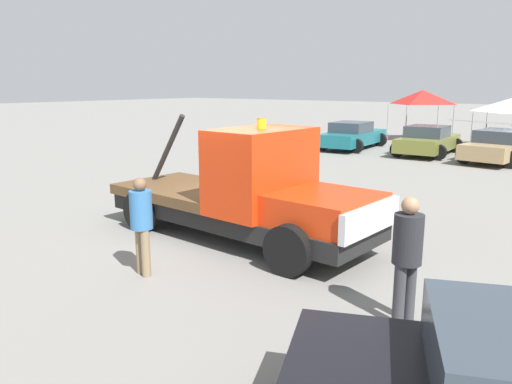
{
  "coord_description": "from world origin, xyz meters",
  "views": [
    {
      "loc": [
        6.44,
        -7.7,
        3.15
      ],
      "look_at": [
        0.5,
        0.0,
        1.05
      ],
      "focal_mm": 35.0,
      "sensor_mm": 36.0,
      "label": 1
    }
  ],
  "objects_px": {
    "tow_truck": "(251,195)",
    "canopy_tent_white": "(512,105)",
    "person_near_truck": "(407,252)",
    "parked_car_olive": "(428,141)",
    "parked_car_teal": "(352,136)",
    "canopy_tent_red": "(423,97)",
    "parked_car_tan": "(501,146)",
    "person_at_hood": "(141,220)"
  },
  "relations": [
    {
      "from": "person_near_truck",
      "to": "canopy_tent_white",
      "type": "bearing_deg",
      "value": 116.29
    },
    {
      "from": "person_near_truck",
      "to": "person_at_hood",
      "type": "relative_size",
      "value": 1.04
    },
    {
      "from": "parked_car_olive",
      "to": "canopy_tent_white",
      "type": "bearing_deg",
      "value": -27.18
    },
    {
      "from": "person_at_hood",
      "to": "parked_car_teal",
      "type": "height_order",
      "value": "person_at_hood"
    },
    {
      "from": "canopy_tent_white",
      "to": "parked_car_teal",
      "type": "bearing_deg",
      "value": -139.89
    },
    {
      "from": "tow_truck",
      "to": "parked_car_olive",
      "type": "relative_size",
      "value": 1.4
    },
    {
      "from": "parked_car_olive",
      "to": "canopy_tent_white",
      "type": "relative_size",
      "value": 1.5
    },
    {
      "from": "tow_truck",
      "to": "canopy_tent_red",
      "type": "relative_size",
      "value": 2.15
    },
    {
      "from": "parked_car_teal",
      "to": "canopy_tent_red",
      "type": "xyz_separation_m",
      "value": [
        1.33,
        5.9,
        1.79
      ]
    },
    {
      "from": "parked_car_olive",
      "to": "canopy_tent_white",
      "type": "height_order",
      "value": "canopy_tent_white"
    },
    {
      "from": "parked_car_teal",
      "to": "parked_car_olive",
      "type": "relative_size",
      "value": 1.11
    },
    {
      "from": "parked_car_tan",
      "to": "canopy_tent_white",
      "type": "height_order",
      "value": "canopy_tent_white"
    },
    {
      "from": "person_near_truck",
      "to": "parked_car_tan",
      "type": "distance_m",
      "value": 16.53
    },
    {
      "from": "person_near_truck",
      "to": "canopy_tent_red",
      "type": "height_order",
      "value": "canopy_tent_red"
    },
    {
      "from": "person_at_hood",
      "to": "parked_car_teal",
      "type": "distance_m",
      "value": 18.26
    },
    {
      "from": "person_near_truck",
      "to": "parked_car_tan",
      "type": "xyz_separation_m",
      "value": [
        -2.28,
        16.37,
        -0.36
      ]
    },
    {
      "from": "tow_truck",
      "to": "canopy_tent_white",
      "type": "relative_size",
      "value": 2.11
    },
    {
      "from": "tow_truck",
      "to": "canopy_tent_white",
      "type": "bearing_deg",
      "value": 90.74
    },
    {
      "from": "person_near_truck",
      "to": "parked_car_teal",
      "type": "height_order",
      "value": "person_near_truck"
    },
    {
      "from": "parked_car_olive",
      "to": "parked_car_tan",
      "type": "xyz_separation_m",
      "value": [
        3.12,
        -0.16,
        0.0
      ]
    },
    {
      "from": "person_at_hood",
      "to": "canopy_tent_red",
      "type": "distance_m",
      "value": 23.78
    },
    {
      "from": "parked_car_tan",
      "to": "canopy_tent_white",
      "type": "distance_m",
      "value": 5.61
    },
    {
      "from": "canopy_tent_red",
      "to": "canopy_tent_white",
      "type": "height_order",
      "value": "canopy_tent_red"
    },
    {
      "from": "person_at_hood",
      "to": "canopy_tent_white",
      "type": "bearing_deg",
      "value": 12.12
    },
    {
      "from": "person_near_truck",
      "to": "canopy_tent_red",
      "type": "distance_m",
      "value": 23.83
    },
    {
      "from": "parked_car_tan",
      "to": "canopy_tent_red",
      "type": "relative_size",
      "value": 1.74
    },
    {
      "from": "tow_truck",
      "to": "parked_car_tan",
      "type": "xyz_separation_m",
      "value": [
        1.54,
        14.83,
        -0.33
      ]
    },
    {
      "from": "parked_car_teal",
      "to": "canopy_tent_white",
      "type": "bearing_deg",
      "value": -54.31
    },
    {
      "from": "canopy_tent_red",
      "to": "canopy_tent_white",
      "type": "distance_m",
      "value": 4.87
    },
    {
      "from": "canopy_tent_white",
      "to": "parked_car_olive",
      "type": "bearing_deg",
      "value": -114.23
    },
    {
      "from": "canopy_tent_red",
      "to": "canopy_tent_white",
      "type": "bearing_deg",
      "value": -8.63
    },
    {
      "from": "person_near_truck",
      "to": "parked_car_olive",
      "type": "distance_m",
      "value": 17.39
    },
    {
      "from": "canopy_tent_red",
      "to": "canopy_tent_white",
      "type": "relative_size",
      "value": 0.98
    },
    {
      "from": "parked_car_tan",
      "to": "parked_car_olive",
      "type": "bearing_deg",
      "value": 93.75
    },
    {
      "from": "tow_truck",
      "to": "parked_car_tan",
      "type": "distance_m",
      "value": 14.91
    },
    {
      "from": "person_at_hood",
      "to": "canopy_tent_white",
      "type": "distance_m",
      "value": 22.77
    },
    {
      "from": "tow_truck",
      "to": "canopy_tent_red",
      "type": "bearing_deg",
      "value": 103.84
    },
    {
      "from": "canopy_tent_red",
      "to": "person_at_hood",
      "type": "bearing_deg",
      "value": -80.97
    },
    {
      "from": "parked_car_tan",
      "to": "canopy_tent_red",
      "type": "xyz_separation_m",
      "value": [
        -5.58,
        6.08,
        1.79
      ]
    },
    {
      "from": "person_near_truck",
      "to": "person_at_hood",
      "type": "bearing_deg",
      "value": -148.24
    },
    {
      "from": "tow_truck",
      "to": "person_near_truck",
      "type": "bearing_deg",
      "value": -19.02
    },
    {
      "from": "person_near_truck",
      "to": "parked_car_olive",
      "type": "xyz_separation_m",
      "value": [
        -5.4,
        16.53,
        -0.36
      ]
    }
  ]
}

